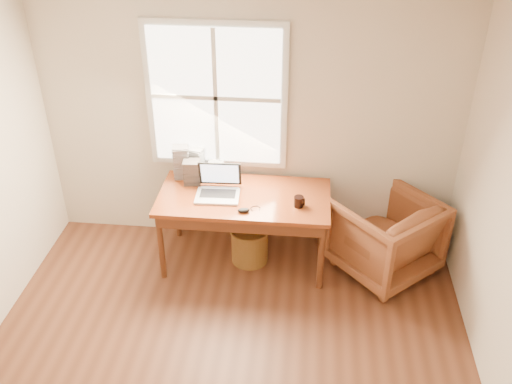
# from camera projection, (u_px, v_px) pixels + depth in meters

# --- Properties ---
(room_shell) EXTENTS (4.04, 4.54, 2.64)m
(room_shell) POSITION_uv_depth(u_px,v_px,m) (209.00, 257.00, 3.62)
(room_shell) COLOR brown
(room_shell) RESTS_ON ground
(desk) EXTENTS (1.60, 0.80, 0.04)m
(desk) POSITION_uv_depth(u_px,v_px,m) (244.00, 197.00, 5.31)
(desk) COLOR brown
(desk) RESTS_ON room_shell
(armchair) EXTENTS (1.19, 1.19, 0.78)m
(armchair) POSITION_uv_depth(u_px,v_px,m) (385.00, 236.00, 5.38)
(armchair) COLOR brown
(armchair) RESTS_ON room_shell
(wicker_stool) EXTENTS (0.46, 0.46, 0.36)m
(wicker_stool) POSITION_uv_depth(u_px,v_px,m) (250.00, 245.00, 5.60)
(wicker_stool) COLOR brown
(wicker_stool) RESTS_ON room_shell
(laptop) EXTENTS (0.45, 0.47, 0.33)m
(laptop) POSITION_uv_depth(u_px,v_px,m) (217.00, 182.00, 5.19)
(laptop) COLOR silver
(laptop) RESTS_ON desk
(mouse) EXTENTS (0.12, 0.08, 0.04)m
(mouse) POSITION_uv_depth(u_px,v_px,m) (244.00, 210.00, 5.06)
(mouse) COLOR black
(mouse) RESTS_ON desk
(coffee_mug) EXTENTS (0.11, 0.11, 0.10)m
(coffee_mug) POSITION_uv_depth(u_px,v_px,m) (299.00, 202.00, 5.12)
(coffee_mug) COLOR black
(coffee_mug) RESTS_ON desk
(cd_stack_a) EXTENTS (0.18, 0.16, 0.29)m
(cd_stack_a) POSITION_uv_depth(u_px,v_px,m) (196.00, 161.00, 5.56)
(cd_stack_a) COLOR silver
(cd_stack_a) RESTS_ON desk
(cd_stack_b) EXTENTS (0.17, 0.16, 0.24)m
(cd_stack_b) POSITION_uv_depth(u_px,v_px,m) (192.00, 172.00, 5.44)
(cd_stack_b) COLOR black
(cd_stack_b) RESTS_ON desk
(cd_stack_c) EXTENTS (0.16, 0.15, 0.33)m
(cd_stack_c) POSITION_uv_depth(u_px,v_px,m) (182.00, 162.00, 5.51)
(cd_stack_c) COLOR #A6A8B4
(cd_stack_c) RESTS_ON desk
(cd_stack_d) EXTENTS (0.15, 0.13, 0.17)m
(cd_stack_d) POSITION_uv_depth(u_px,v_px,m) (216.00, 170.00, 5.54)
(cd_stack_d) COLOR #B7BDC3
(cd_stack_d) RESTS_ON desk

